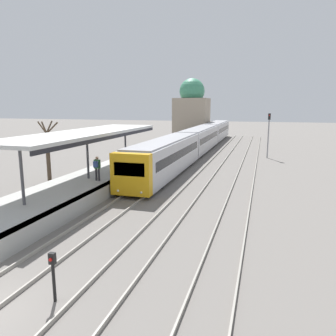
{
  "coord_description": "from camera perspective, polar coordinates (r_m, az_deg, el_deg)",
  "views": [
    {
      "loc": [
        8.03,
        -6.37,
        5.98
      ],
      "look_at": [
        1.68,
        15.33,
        1.65
      ],
      "focal_mm": 35.0,
      "sensor_mm": 36.0,
      "label": 1
    }
  ],
  "objects": [
    {
      "name": "platform_canopy",
      "position": [
        23.28,
        -13.91,
        5.87
      ],
      "size": [
        4.0,
        16.33,
        3.3
      ],
      "color": "beige",
      "rests_on": "station_platform"
    },
    {
      "name": "person_on_platform",
      "position": [
        22.67,
        -12.26,
        0.26
      ],
      "size": [
        0.4,
        0.4,
        1.66
      ],
      "color": "#2D2D33",
      "rests_on": "station_platform"
    },
    {
      "name": "train_near",
      "position": [
        43.02,
        5.49,
        5.13
      ],
      "size": [
        2.68,
        46.64,
        3.11
      ],
      "color": "gold",
      "rests_on": "ground_plane"
    },
    {
      "name": "signal_post_near",
      "position": [
        11.03,
        -19.39,
        -16.61
      ],
      "size": [
        0.2,
        0.22,
        1.61
      ],
      "color": "black",
      "rests_on": "ground_plane"
    },
    {
      "name": "signal_mast_far",
      "position": [
        39.21,
        17.12,
        6.31
      ],
      "size": [
        0.28,
        0.29,
        5.09
      ],
      "color": "gray",
      "rests_on": "ground_plane"
    },
    {
      "name": "distant_domed_building",
      "position": [
        58.42,
        4.16,
        9.74
      ],
      "size": [
        5.68,
        5.68,
        10.59
      ],
      "color": "gray",
      "rests_on": "ground_plane"
    },
    {
      "name": "bare_tree_background",
      "position": [
        27.82,
        -20.19,
        2.42
      ],
      "size": [
        2.2,
        1.39,
        4.78
      ],
      "color": "#4C3D2D",
      "rests_on": "ground_plane"
    }
  ]
}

